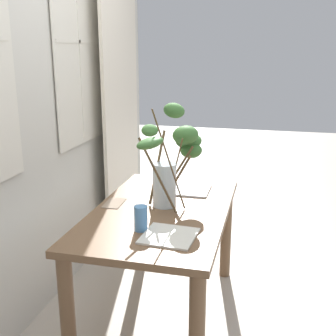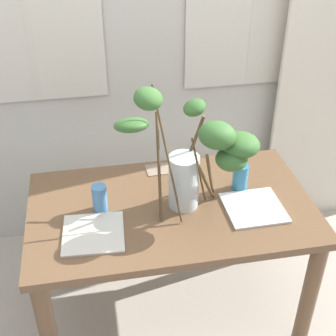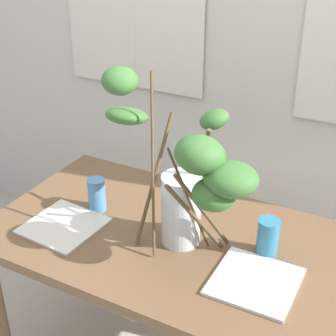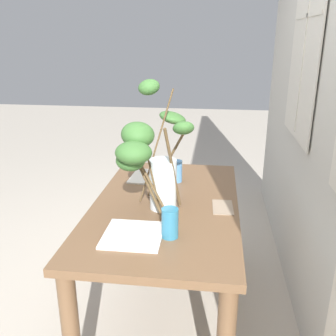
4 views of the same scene
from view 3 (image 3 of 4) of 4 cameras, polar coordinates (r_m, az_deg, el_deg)
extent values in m
cube|color=beige|center=(2.38, 10.20, 17.83)|extent=(4.11, 0.12, 2.92)
cube|color=brown|center=(1.94, -0.04, -8.03)|extent=(1.37, 0.80, 0.04)
cylinder|color=brown|center=(2.67, -8.46, -6.85)|extent=(0.08, 0.08, 0.71)
cylinder|color=silver|center=(1.83, 1.46, -4.69)|extent=(0.14, 0.14, 0.27)
cylinder|color=silver|center=(1.88, 1.43, -6.90)|extent=(0.13, 0.13, 0.09)
cylinder|color=brown|center=(1.81, 3.23, -1.49)|extent=(0.13, 0.09, 0.45)
ellipsoid|color=#38662D|center=(1.74, 5.21, 5.46)|extent=(0.16, 0.15, 0.11)
cylinder|color=brown|center=(1.73, 3.12, -5.64)|extent=(0.15, 0.20, 0.32)
ellipsoid|color=#38662D|center=(1.57, 5.18, -2.96)|extent=(0.19, 0.20, 0.10)
cylinder|color=brown|center=(1.83, -1.54, -1.18)|extent=(0.04, 0.24, 0.44)
ellipsoid|color=#38662D|center=(1.80, -4.65, 5.85)|extent=(0.17, 0.18, 0.10)
cylinder|color=brown|center=(1.72, 3.98, -4.89)|extent=(0.12, 0.24, 0.37)
ellipsoid|color=#38662D|center=(1.55, 7.09, -1.24)|extent=(0.23, 0.23, 0.11)
cylinder|color=brown|center=(1.73, -1.73, 0.22)|extent=(0.11, 0.18, 0.61)
ellipsoid|color=#38662D|center=(1.62, -5.43, 9.72)|extent=(0.17, 0.17, 0.11)
cylinder|color=brown|center=(1.72, 2.40, -3.65)|extent=(0.12, 0.13, 0.42)
ellipsoid|color=#38662D|center=(1.56, 3.61, 1.49)|extent=(0.24, 0.24, 0.15)
cylinder|color=#4C84BC|center=(2.06, -7.99, -2.98)|extent=(0.07, 0.07, 0.14)
cylinder|color=teal|center=(1.83, 11.13, -7.64)|extent=(0.08, 0.08, 0.14)
cube|color=silver|center=(2.01, -11.64, -6.35)|extent=(0.29, 0.29, 0.01)
cube|color=white|center=(1.74, 9.71, -12.44)|extent=(0.27, 0.27, 0.01)
cube|color=gray|center=(2.16, 4.32, -3.29)|extent=(0.19, 0.12, 0.00)
camera|label=1|loc=(3.18, -50.23, 15.20)|focal=45.37mm
camera|label=2|loc=(1.17, -87.77, 16.04)|focal=49.99mm
camera|label=4|loc=(2.00, 62.49, 5.73)|focal=39.91mm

